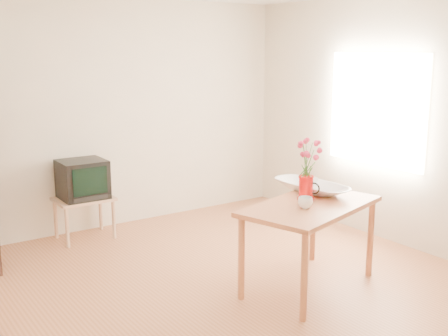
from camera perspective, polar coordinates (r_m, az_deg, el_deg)
room at (r=4.72m, az=2.33°, el=3.00°), size 4.50×4.50×4.50m
table at (r=4.86m, az=8.76°, el=-4.69°), size 1.41×1.04×0.75m
tv_stand at (r=6.29m, az=-14.05°, el=-3.59°), size 0.60×0.45×0.46m
pitcher at (r=4.93m, az=8.31°, el=-2.10°), size 0.14×0.21×0.22m
flowers at (r=4.87m, az=8.42°, el=1.12°), size 0.25×0.25×0.35m
mug at (r=4.69m, az=8.26°, el=-3.51°), size 0.17×0.17×0.10m
bowl at (r=5.19m, az=8.94°, el=0.24°), size 0.56×0.56×0.49m
teacup_a at (r=5.17m, az=8.60°, el=-0.31°), size 0.10×0.10×0.07m
teacup_b at (r=5.24m, az=9.13°, el=-0.18°), size 0.07×0.07×0.06m
television at (r=6.23m, az=-14.23°, el=-1.04°), size 0.48×0.45×0.41m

